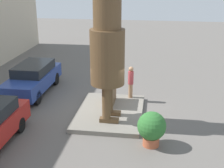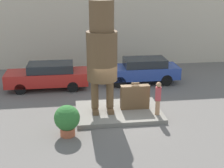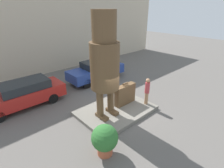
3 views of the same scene
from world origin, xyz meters
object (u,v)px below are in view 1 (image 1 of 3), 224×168
(giant_suitcase, at_px, (111,92))
(parked_car_blue, at_px, (33,78))
(planter_pot, at_px, (152,127))
(statue_figure, at_px, (107,49))
(tourist, at_px, (131,81))

(giant_suitcase, relative_size, parked_car_blue, 0.30)
(giant_suitcase, bearing_deg, planter_pot, -148.25)
(statue_figure, height_order, parked_car_blue, statue_figure)
(tourist, xyz_separation_m, parked_car_blue, (0.42, 5.26, -0.23))
(giant_suitcase, xyz_separation_m, parked_car_blue, (1.33, 4.38, 0.05))
(giant_suitcase, xyz_separation_m, planter_pot, (-3.28, -2.03, -0.05))
(tourist, bearing_deg, giant_suitcase, 135.91)
(parked_car_blue, distance_m, planter_pot, 7.89)
(tourist, bearing_deg, planter_pot, -164.66)
(tourist, relative_size, planter_pot, 1.19)
(parked_car_blue, bearing_deg, statue_figure, 56.90)
(statue_figure, bearing_deg, tourist, -16.86)
(parked_car_blue, relative_size, planter_pot, 3.45)
(tourist, bearing_deg, statue_figure, 163.14)
(tourist, bearing_deg, parked_car_blue, 85.42)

